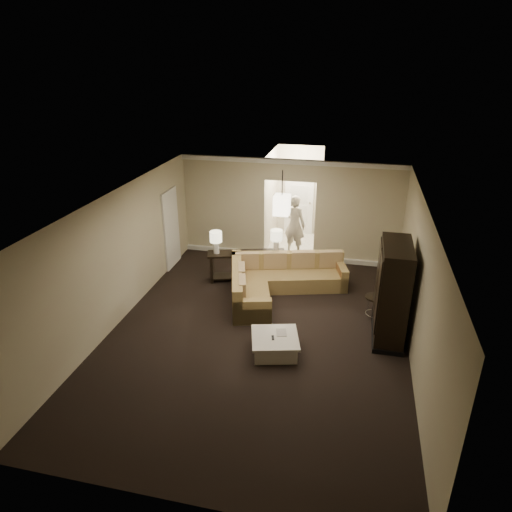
% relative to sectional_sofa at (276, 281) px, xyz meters
% --- Properties ---
extents(ground, '(8.00, 8.00, 0.00)m').
position_rel_sectional_sofa_xyz_m(ground, '(-0.06, -1.82, -0.33)').
color(ground, black).
rests_on(ground, ground).
extents(wall_back, '(6.00, 0.04, 2.80)m').
position_rel_sectional_sofa_xyz_m(wall_back, '(-0.06, 2.18, 1.07)').
color(wall_back, '#B9B28C').
rests_on(wall_back, ground).
extents(wall_front, '(6.00, 0.04, 2.80)m').
position_rel_sectional_sofa_xyz_m(wall_front, '(-0.06, -5.82, 1.07)').
color(wall_front, '#B9B28C').
rests_on(wall_front, ground).
extents(wall_left, '(0.04, 8.00, 2.80)m').
position_rel_sectional_sofa_xyz_m(wall_left, '(-3.06, -1.82, 1.07)').
color(wall_left, '#B9B28C').
rests_on(wall_left, ground).
extents(wall_right, '(0.04, 8.00, 2.80)m').
position_rel_sectional_sofa_xyz_m(wall_right, '(2.94, -1.82, 1.07)').
color(wall_right, '#B9B28C').
rests_on(wall_right, ground).
extents(ceiling, '(6.00, 8.00, 0.02)m').
position_rel_sectional_sofa_xyz_m(ceiling, '(-0.06, -1.82, 2.47)').
color(ceiling, silver).
rests_on(ceiling, wall_back).
extents(crown_molding, '(6.00, 0.10, 0.12)m').
position_rel_sectional_sofa_xyz_m(crown_molding, '(-0.06, 2.13, 2.40)').
color(crown_molding, silver).
rests_on(crown_molding, wall_back).
extents(baseboard, '(6.00, 0.10, 0.12)m').
position_rel_sectional_sofa_xyz_m(baseboard, '(-0.06, 2.13, -0.27)').
color(baseboard, silver).
rests_on(baseboard, ground).
extents(side_door, '(0.05, 0.90, 2.10)m').
position_rel_sectional_sofa_xyz_m(side_door, '(-3.03, 0.98, 0.72)').
color(side_door, white).
rests_on(side_door, ground).
extents(foyer, '(1.44, 2.02, 2.80)m').
position_rel_sectional_sofa_xyz_m(foyer, '(-0.06, 3.52, 0.97)').
color(foyer, beige).
rests_on(foyer, ground).
extents(sectional_sofa, '(2.92, 2.79, 0.83)m').
position_rel_sectional_sofa_xyz_m(sectional_sofa, '(0.00, 0.00, 0.00)').
color(sectional_sofa, brown).
rests_on(sectional_sofa, ground).
extents(coffee_table, '(1.08, 1.08, 0.37)m').
position_rel_sectional_sofa_xyz_m(coffee_table, '(0.41, -2.36, -0.15)').
color(coffee_table, beige).
rests_on(coffee_table, ground).
extents(console_table, '(1.98, 0.98, 0.75)m').
position_rel_sectional_sofa_xyz_m(console_table, '(-0.88, 0.57, 0.11)').
color(console_table, black).
rests_on(console_table, ground).
extents(armoire, '(0.60, 1.40, 2.01)m').
position_rel_sectional_sofa_xyz_m(armoire, '(2.53, -1.29, 0.63)').
color(armoire, black).
rests_on(armoire, ground).
extents(drink_table, '(0.41, 0.41, 0.52)m').
position_rel_sectional_sofa_xyz_m(drink_table, '(2.27, -0.62, 0.04)').
color(drink_table, black).
rests_on(drink_table, ground).
extents(table_lamp_left, '(0.30, 0.30, 0.57)m').
position_rel_sectional_sofa_xyz_m(table_lamp_left, '(-1.59, 0.35, 0.80)').
color(table_lamp_left, silver).
rests_on(table_lamp_left, console_table).
extents(table_lamp_right, '(0.30, 0.30, 0.57)m').
position_rel_sectional_sofa_xyz_m(table_lamp_right, '(-0.16, 0.79, 0.80)').
color(table_lamp_right, silver).
rests_on(table_lamp_right, console_table).
extents(pendant_light, '(0.38, 0.38, 1.09)m').
position_rel_sectional_sofa_xyz_m(pendant_light, '(-0.06, 0.88, 1.62)').
color(pendant_light, black).
rests_on(pendant_light, ceiling).
extents(person, '(0.80, 0.65, 1.93)m').
position_rel_sectional_sofa_xyz_m(person, '(0.05, 2.48, 0.63)').
color(person, beige).
rests_on(person, ground).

